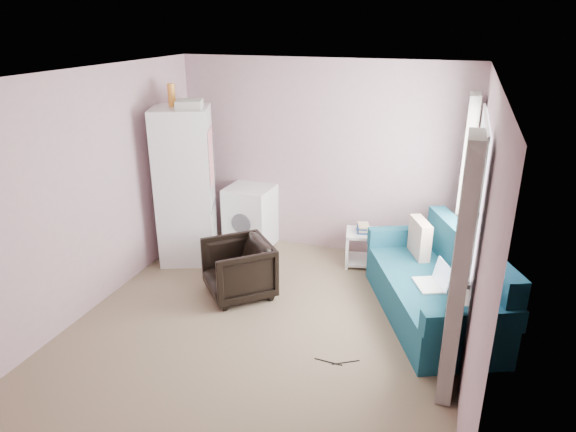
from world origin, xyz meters
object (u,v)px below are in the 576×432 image
(armchair, at_px, (238,266))
(washing_machine, at_px, (251,215))
(fridge, at_px, (185,185))
(sofa, at_px, (438,289))
(side_table, at_px, (362,245))

(armchair, bearing_deg, washing_machine, 154.86)
(fridge, bearing_deg, sofa, -29.78)
(side_table, bearing_deg, fridge, -166.44)
(armchair, xyz_separation_m, sofa, (2.14, 0.24, -0.03))
(fridge, height_order, sofa, fridge)
(fridge, relative_size, side_table, 4.08)
(armchair, height_order, washing_machine, washing_machine)
(armchair, height_order, sofa, sofa)
(fridge, distance_m, side_table, 2.35)
(armchair, xyz_separation_m, side_table, (1.16, 1.22, -0.10))
(side_table, bearing_deg, washing_machine, 176.26)
(side_table, bearing_deg, armchair, -133.61)
(fridge, xyz_separation_m, washing_machine, (0.61, 0.62, -0.56))
(side_table, height_order, sofa, sofa)
(fridge, bearing_deg, side_table, -8.01)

